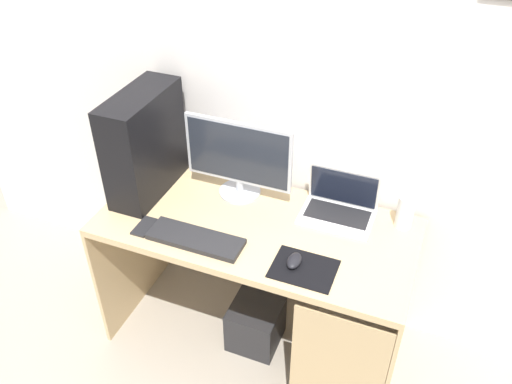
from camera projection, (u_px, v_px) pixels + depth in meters
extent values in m
plane|color=#9E9384|center=(256.00, 333.00, 2.81)|extent=(8.00, 8.00, 0.00)
cube|color=silver|center=(287.00, 80.00, 2.31)|extent=(4.00, 0.04, 2.60)
cube|color=tan|center=(256.00, 227.00, 2.37)|extent=(1.43, 0.66, 0.03)
cube|color=tan|center=(134.00, 250.00, 2.80)|extent=(0.02, 0.66, 0.73)
cube|color=tan|center=(400.00, 328.00, 2.39)|extent=(0.02, 0.66, 0.73)
cube|color=tan|center=(337.00, 366.00, 2.19)|extent=(0.40, 0.01, 0.58)
cube|color=black|center=(145.00, 144.00, 2.43)|extent=(0.18, 0.46, 0.50)
cylinder|color=#B7BCC6|center=(240.00, 191.00, 2.55)|extent=(0.20, 0.20, 0.01)
cylinder|color=#B7BCC6|center=(240.00, 185.00, 2.52)|extent=(0.04, 0.04, 0.06)
cube|color=#B7BCC6|center=(238.00, 153.00, 2.41)|extent=(0.52, 0.02, 0.32)
cube|color=#232833|center=(237.00, 154.00, 2.40)|extent=(0.49, 0.00, 0.29)
cube|color=white|center=(336.00, 217.00, 2.39)|extent=(0.33, 0.22, 0.01)
cube|color=black|center=(337.00, 214.00, 2.40)|extent=(0.29, 0.14, 0.00)
cube|color=white|center=(344.00, 187.00, 2.39)|extent=(0.33, 0.03, 0.20)
cube|color=black|center=(343.00, 188.00, 2.39)|extent=(0.30, 0.03, 0.18)
cylinder|color=white|center=(405.00, 212.00, 2.30)|extent=(0.08, 0.08, 0.16)
cube|color=#232326|center=(196.00, 239.00, 2.26)|extent=(0.42, 0.14, 0.02)
cube|color=black|center=(304.00, 269.00, 2.13)|extent=(0.26, 0.20, 0.00)
ellipsoid|color=black|center=(294.00, 261.00, 2.14)|extent=(0.06, 0.10, 0.03)
cube|color=#232326|center=(145.00, 227.00, 2.34)|extent=(0.07, 0.13, 0.01)
cube|color=#232326|center=(256.00, 324.00, 2.71)|extent=(0.25, 0.25, 0.25)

